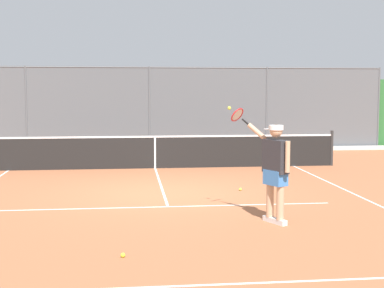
% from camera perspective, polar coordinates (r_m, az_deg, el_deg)
% --- Properties ---
extents(ground_plane, '(60.00, 60.00, 0.00)m').
position_cam_1_polar(ground_plane, '(12.42, -2.94, -5.10)').
color(ground_plane, '#A8603D').
extents(court_line_markings, '(8.45, 9.94, 0.01)m').
position_cam_1_polar(court_line_markings, '(10.72, -2.37, -6.79)').
color(court_line_markings, white).
rests_on(court_line_markings, ground).
extents(fence_backdrop, '(20.75, 1.37, 3.17)m').
position_cam_1_polar(fence_backdrop, '(21.26, -4.46, 2.99)').
color(fence_backdrop, '#565B60').
rests_on(fence_backdrop, ground).
extents(tennis_net, '(10.85, 0.09, 1.07)m').
position_cam_1_polar(tennis_net, '(16.34, -3.82, -0.78)').
color(tennis_net, '#2D2D2D').
rests_on(tennis_net, ground).
extents(tennis_player, '(0.91, 1.18, 2.00)m').
position_cam_1_polar(tennis_player, '(9.64, 8.48, -2.19)').
color(tennis_player, silver).
rests_on(tennis_player, ground).
extents(tennis_ball_near_baseline, '(0.07, 0.07, 0.07)m').
position_cam_1_polar(tennis_ball_near_baseline, '(7.84, -7.11, -11.26)').
color(tennis_ball_near_baseline, '#CCDB33').
rests_on(tennis_ball_near_baseline, ground).
extents(tennis_ball_mid_court, '(0.07, 0.07, 0.07)m').
position_cam_1_polar(tennis_ball_mid_court, '(12.79, 4.99, -4.65)').
color(tennis_ball_mid_court, '#D6E042').
rests_on(tennis_ball_mid_court, ground).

